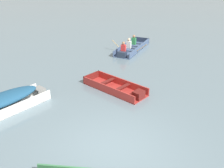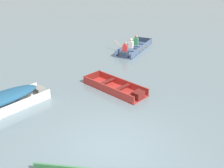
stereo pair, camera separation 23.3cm
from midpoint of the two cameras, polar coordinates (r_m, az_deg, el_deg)
The scene contains 4 objects.
ground_plane at distance 7.55m, azimuth 0.35°, elevation -15.08°, with size 80.00×80.00×0.00m, color slate.
skiff_white_near_moored at distance 10.01m, azimuth -23.17°, elevation -3.54°, with size 3.54×2.78×0.70m.
skiff_red_mid_moored at distance 10.82m, azimuth 1.75°, elevation -0.92°, with size 2.40×3.05×0.36m.
rowboat_slate_blue_with_crew at distance 16.12m, azimuth 5.29°, elevation 8.23°, with size 3.31×3.55×0.93m.
Camera 2 is at (-1.45, -5.58, 4.89)m, focal length 40.00 mm.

